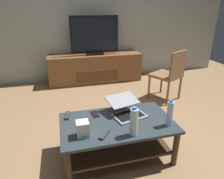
{
  "coord_description": "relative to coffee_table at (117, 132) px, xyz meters",
  "views": [
    {
      "loc": [
        -0.62,
        -1.86,
        1.51
      ],
      "look_at": [
        -0.05,
        0.32,
        0.57
      ],
      "focal_mm": 31.8,
      "sensor_mm": 36.0,
      "label": 1
    }
  ],
  "objects": [
    {
      "name": "coffee_table",
      "position": [
        0.0,
        0.0,
        0.0
      ],
      "size": [
        1.15,
        0.67,
        0.42
      ],
      "color": "#2D383D",
      "rests_on": "ground"
    },
    {
      "name": "dining_chair",
      "position": [
        1.25,
        1.13,
        0.2
      ],
      "size": [
        0.59,
        0.59,
        0.87
      ],
      "color": "brown",
      "rests_on": "ground"
    },
    {
      "name": "tv_remote",
      "position": [
        -0.18,
        -0.19,
        0.14
      ],
      "size": [
        0.13,
        0.15,
        0.02
      ],
      "primitive_type": "cube",
      "rotation": [
        0.0,
        0.0,
        -0.67
      ],
      "color": "#2D2D30",
      "rests_on": "coffee_table"
    },
    {
      "name": "cell_phone",
      "position": [
        -0.19,
        0.21,
        0.13
      ],
      "size": [
        0.09,
        0.15,
        0.01
      ],
      "primitive_type": "cube",
      "rotation": [
        0.0,
        0.0,
        0.12
      ],
      "color": "black",
      "rests_on": "coffee_table"
    },
    {
      "name": "media_cabinet",
      "position": [
        0.2,
        2.4,
        0.0
      ],
      "size": [
        1.95,
        0.49,
        0.59
      ],
      "color": "brown",
      "rests_on": "ground"
    },
    {
      "name": "television",
      "position": [
        0.2,
        2.38,
        0.67
      ],
      "size": [
        0.97,
        0.2,
        0.77
      ],
      "color": "black",
      "rests_on": "media_cabinet"
    },
    {
      "name": "back_wall",
      "position": [
        0.13,
        2.72,
        1.11
      ],
      "size": [
        6.4,
        0.12,
        2.8
      ],
      "primitive_type": "cube",
      "color": "#A8B2A8",
      "rests_on": "ground"
    },
    {
      "name": "water_bottle_near",
      "position": [
        0.08,
        -0.25,
        0.27
      ],
      "size": [
        0.07,
        0.07,
        0.29
      ],
      "color": "silver",
      "rests_on": "coffee_table"
    },
    {
      "name": "ground_plane",
      "position": [
        0.13,
        0.18,
        -0.29
      ],
      "size": [
        7.68,
        7.68,
        0.0
      ],
      "primitive_type": "plane",
      "color": "olive"
    },
    {
      "name": "laptop",
      "position": [
        0.14,
        0.13,
        0.19
      ],
      "size": [
        0.42,
        0.46,
        0.17
      ],
      "color": "gray",
      "rests_on": "coffee_table"
    },
    {
      "name": "soundbar_remote",
      "position": [
        -0.49,
        0.24,
        0.14
      ],
      "size": [
        0.07,
        0.16,
        0.02
      ],
      "primitive_type": "cube",
      "rotation": [
        0.0,
        0.0,
        -0.15
      ],
      "color": "#2D2D30",
      "rests_on": "coffee_table"
    },
    {
      "name": "router_box",
      "position": [
        -0.37,
        -0.15,
        0.2
      ],
      "size": [
        0.11,
        0.11,
        0.15
      ],
      "color": "silver",
      "rests_on": "coffee_table"
    },
    {
      "name": "water_bottle_far",
      "position": [
        0.48,
        -0.19,
        0.26
      ],
      "size": [
        0.06,
        0.06,
        0.28
      ],
      "color": "silver",
      "rests_on": "coffee_table"
    }
  ]
}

